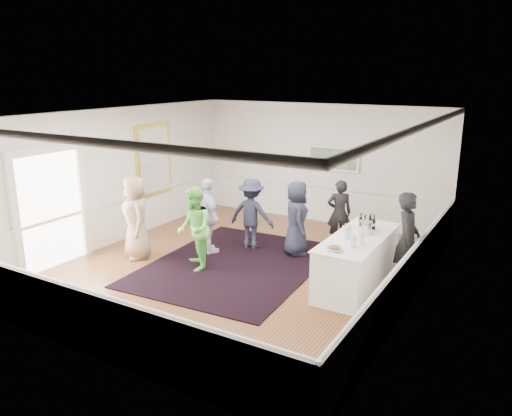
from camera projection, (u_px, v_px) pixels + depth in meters
The scene contains 23 objects.
floor at pixel (241, 267), 10.52m from camera, with size 8.00×8.00×0.00m, color brown.
ceiling at pixel (240, 114), 9.68m from camera, with size 7.00×8.00×0.02m, color white.
wall_left at pixel (116, 176), 11.81m from camera, with size 0.02×8.00×3.20m, color white.
wall_right at pixel (417, 218), 8.38m from camera, with size 0.02×8.00×3.20m, color white.
wall_back at pixel (320, 163), 13.42m from camera, with size 7.00×0.02×3.20m, color white.
wall_front at pixel (84, 253), 6.77m from camera, with size 7.00×0.02×3.20m, color white.
wainscoting at pixel (241, 245), 10.39m from camera, with size 7.00×8.00×1.00m, color white, non-canonical shape.
mirror at pixel (154, 160), 12.82m from camera, with size 0.05×1.25×1.85m.
doorway at pixel (50, 201), 10.26m from camera, with size 0.10×1.78×2.56m.
landscape_painting at pixel (333, 158), 13.13m from camera, with size 1.44×0.06×0.66m.
area_rug at pixel (235, 264), 10.65m from camera, with size 3.30×4.33×0.02m, color black.
serving_table at pixel (357, 261), 9.46m from camera, with size 0.94×2.48×1.00m.
bartender at pixel (407, 240), 9.36m from camera, with size 0.68×0.44×1.85m, color black.
guest_tan at pixel (136, 217), 10.86m from camera, with size 0.90×0.59×1.84m, color #9E7D63.
guest_green at pixel (194, 229), 10.23m from camera, with size 0.85×0.66×1.74m, color #6DD756.
guest_lilac at pixel (208, 216), 11.16m from camera, with size 1.01×0.42×1.72m, color silver.
guest_dark_a at pixel (252, 214), 11.48m from camera, with size 1.07×0.61×1.65m, color #212237.
guest_dark_b at pixel (339, 213), 11.68m from camera, with size 0.58×0.38×1.58m, color black.
guest_navy at pixel (296, 218), 11.08m from camera, with size 0.82×0.54×1.68m, color #212237.
wine_bottles at pixel (368, 221), 9.75m from camera, with size 0.34×0.24×0.31m.
juice_pitchers at pixel (352, 235), 9.03m from camera, with size 0.45×0.62×0.24m.
ice_bucket at pixel (365, 228), 9.47m from camera, with size 0.26×0.26×0.24m, color silver.
nut_bowl at pixel (334, 249), 8.58m from camera, with size 0.28×0.28×0.07m.
Camera 1 is at (5.25, -8.30, 3.98)m, focal length 35.00 mm.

